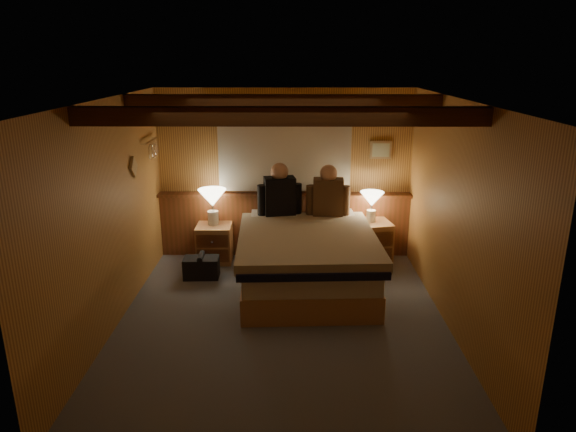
{
  "coord_description": "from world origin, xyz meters",
  "views": [
    {
      "loc": [
        0.1,
        -5.07,
        2.8
      ],
      "look_at": [
        0.06,
        0.4,
        1.1
      ],
      "focal_mm": 32.0,
      "sensor_mm": 36.0,
      "label": 1
    }
  ],
  "objects_px": {
    "bed": "(306,258)",
    "person_left": "(280,193)",
    "nightstand_right": "(370,242)",
    "person_right": "(328,194)",
    "nightstand_left": "(215,243)",
    "lamp_left": "(212,200)",
    "lamp_right": "(372,201)",
    "duffel_bag": "(201,267)"
  },
  "relations": [
    {
      "from": "bed",
      "to": "person_left",
      "type": "xyz_separation_m",
      "value": [
        -0.35,
        0.76,
        0.64
      ]
    },
    {
      "from": "bed",
      "to": "nightstand_right",
      "type": "height_order",
      "value": "bed"
    },
    {
      "from": "nightstand_right",
      "to": "bed",
      "type": "bearing_deg",
      "value": -148.82
    },
    {
      "from": "nightstand_right",
      "to": "person_right",
      "type": "bearing_deg",
      "value": 175.81
    },
    {
      "from": "nightstand_left",
      "to": "person_left",
      "type": "relative_size",
      "value": 0.72
    },
    {
      "from": "nightstand_left",
      "to": "lamp_left",
      "type": "xyz_separation_m",
      "value": [
        -0.01,
        0.05,
        0.63
      ]
    },
    {
      "from": "nightstand_right",
      "to": "person_right",
      "type": "xyz_separation_m",
      "value": [
        -0.61,
        -0.07,
        0.71
      ]
    },
    {
      "from": "bed",
      "to": "nightstand_left",
      "type": "bearing_deg",
      "value": 144.3
    },
    {
      "from": "lamp_left",
      "to": "person_right",
      "type": "distance_m",
      "value": 1.61
    },
    {
      "from": "lamp_left",
      "to": "person_left",
      "type": "distance_m",
      "value": 0.96
    },
    {
      "from": "lamp_left",
      "to": "person_right",
      "type": "bearing_deg",
      "value": -5.24
    },
    {
      "from": "nightstand_left",
      "to": "person_left",
      "type": "height_order",
      "value": "person_left"
    },
    {
      "from": "nightstand_right",
      "to": "lamp_right",
      "type": "height_order",
      "value": "lamp_right"
    },
    {
      "from": "nightstand_left",
      "to": "lamp_left",
      "type": "height_order",
      "value": "lamp_left"
    },
    {
      "from": "lamp_right",
      "to": "lamp_left",
      "type": "bearing_deg",
      "value": 178.68
    },
    {
      "from": "nightstand_left",
      "to": "lamp_right",
      "type": "height_order",
      "value": "lamp_right"
    },
    {
      "from": "bed",
      "to": "lamp_right",
      "type": "bearing_deg",
      "value": 39.95
    },
    {
      "from": "bed",
      "to": "nightstand_left",
      "type": "distance_m",
      "value": 1.54
    },
    {
      "from": "person_left",
      "to": "lamp_right",
      "type": "bearing_deg",
      "value": -6.72
    },
    {
      "from": "nightstand_left",
      "to": "duffel_bag",
      "type": "distance_m",
      "value": 0.59
    },
    {
      "from": "lamp_left",
      "to": "lamp_right",
      "type": "relative_size",
      "value": 1.2
    },
    {
      "from": "person_left",
      "to": "person_right",
      "type": "distance_m",
      "value": 0.66
    },
    {
      "from": "nightstand_left",
      "to": "bed",
      "type": "bearing_deg",
      "value": -34.03
    },
    {
      "from": "lamp_left",
      "to": "person_left",
      "type": "bearing_deg",
      "value": -7.95
    },
    {
      "from": "lamp_left",
      "to": "lamp_right",
      "type": "xyz_separation_m",
      "value": [
        2.21,
        -0.05,
        0.01
      ]
    },
    {
      "from": "bed",
      "to": "lamp_left",
      "type": "height_order",
      "value": "lamp_left"
    },
    {
      "from": "lamp_right",
      "to": "person_right",
      "type": "relative_size",
      "value": 0.59
    },
    {
      "from": "lamp_left",
      "to": "bed",
      "type": "bearing_deg",
      "value": -34.59
    },
    {
      "from": "person_left",
      "to": "nightstand_left",
      "type": "bearing_deg",
      "value": 164.86
    },
    {
      "from": "person_right",
      "to": "duffel_bag",
      "type": "xyz_separation_m",
      "value": [
        -1.69,
        -0.48,
        -0.87
      ]
    },
    {
      "from": "nightstand_right",
      "to": "lamp_right",
      "type": "xyz_separation_m",
      "value": [
        0.01,
        0.03,
        0.6
      ]
    },
    {
      "from": "lamp_left",
      "to": "person_right",
      "type": "relative_size",
      "value": 0.71
    },
    {
      "from": "nightstand_right",
      "to": "lamp_left",
      "type": "bearing_deg",
      "value": 167.48
    },
    {
      "from": "bed",
      "to": "nightstand_right",
      "type": "distance_m",
      "value": 1.22
    },
    {
      "from": "lamp_right",
      "to": "person_left",
      "type": "bearing_deg",
      "value": -176.37
    },
    {
      "from": "bed",
      "to": "lamp_left",
      "type": "relative_size",
      "value": 4.33
    },
    {
      "from": "person_right",
      "to": "lamp_right",
      "type": "bearing_deg",
      "value": 11.86
    },
    {
      "from": "duffel_bag",
      "to": "person_right",
      "type": "bearing_deg",
      "value": 13.76
    },
    {
      "from": "nightstand_right",
      "to": "lamp_left",
      "type": "distance_m",
      "value": 2.29
    },
    {
      "from": "bed",
      "to": "person_right",
      "type": "relative_size",
      "value": 3.06
    },
    {
      "from": "person_right",
      "to": "lamp_left",
      "type": "bearing_deg",
      "value": 177.71
    },
    {
      "from": "bed",
      "to": "duffel_bag",
      "type": "bearing_deg",
      "value": 166.51
    }
  ]
}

